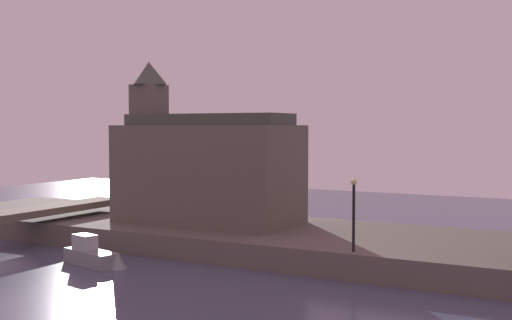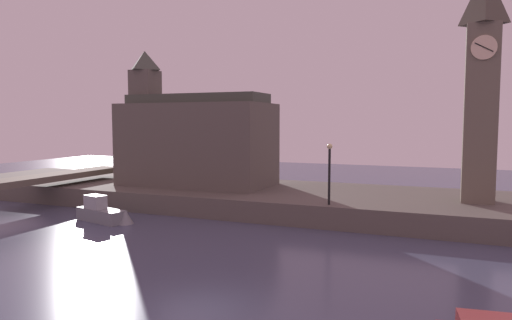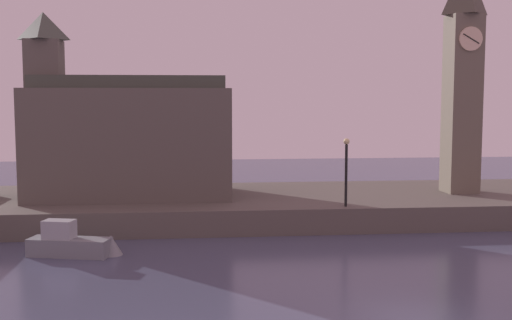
# 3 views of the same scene
# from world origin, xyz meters

# --- Properties ---
(ground_plane) EXTENTS (120.00, 120.00, 0.00)m
(ground_plane) POSITION_xyz_m (0.00, 0.00, 0.00)
(ground_plane) COLOR #474C66
(far_embankment) EXTENTS (70.00, 12.00, 1.50)m
(far_embankment) POSITION_xyz_m (0.00, 20.00, 0.75)
(far_embankment) COLOR #5B544C
(far_embankment) RESTS_ON ground
(clock_tower) EXTENTS (2.23, 2.28, 15.39)m
(clock_tower) POSITION_xyz_m (10.02, 19.66, 9.49)
(clock_tower) COLOR #6B6051
(clock_tower) RESTS_ON far_embankment
(parliament_hall) EXTENTS (12.69, 6.52, 11.61)m
(parliament_hall) POSITION_xyz_m (-12.13, 20.16, 5.37)
(parliament_hall) COLOR #5B544C
(parliament_hall) RESTS_ON far_embankment
(streetlamp) EXTENTS (0.36, 0.36, 3.98)m
(streetlamp) POSITION_xyz_m (1.07, 14.84, 3.98)
(streetlamp) COLOR black
(streetlamp) RESTS_ON far_embankment
(boat_cruiser_grey) EXTENTS (4.84, 2.24, 1.82)m
(boat_cruiser_grey) POSITION_xyz_m (-13.60, 10.60, 0.61)
(boat_cruiser_grey) COLOR gray
(boat_cruiser_grey) RESTS_ON ground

